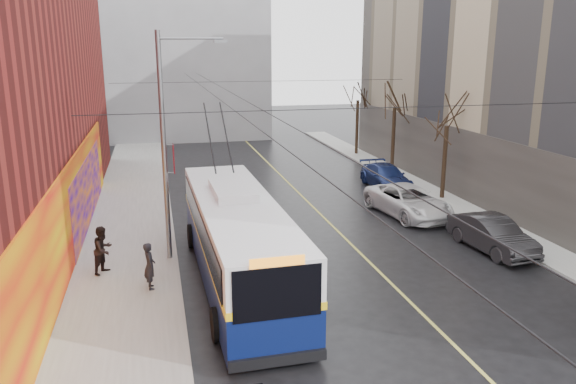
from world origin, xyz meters
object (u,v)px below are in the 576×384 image
(tree_near, at_px, (448,112))
(tree_far, at_px, (358,90))
(pedestrian_a, at_px, (150,266))
(pedestrian_b, at_px, (103,250))
(parked_car_c, at_px, (408,201))
(trolleybus, at_px, (238,238))
(parked_car_b, at_px, (492,234))
(following_car, at_px, (210,182))
(streetlight_pole, at_px, (168,142))
(parked_car_d, at_px, (386,177))
(tree_mid, at_px, (395,96))

(tree_near, relative_size, tree_far, 0.97)
(pedestrian_a, xyz_separation_m, pedestrian_b, (-1.68, 1.86, 0.07))
(parked_car_c, bearing_deg, trolleybus, -155.13)
(parked_car_b, distance_m, pedestrian_b, 15.76)
(tree_near, xyz_separation_m, parked_car_c, (-3.20, -2.36, -4.21))
(following_car, xyz_separation_m, pedestrian_b, (-5.08, -11.34, 0.30))
(streetlight_pole, distance_m, pedestrian_a, 4.91)
(following_car, bearing_deg, tree_near, -27.60)
(tree_near, bearing_deg, streetlight_pole, -158.38)
(parked_car_c, bearing_deg, parked_car_d, 69.99)
(pedestrian_a, bearing_deg, tree_mid, -53.62)
(tree_near, distance_m, following_car, 14.01)
(trolleybus, bearing_deg, tree_mid, 49.35)
(tree_near, relative_size, pedestrian_b, 3.52)
(pedestrian_b, bearing_deg, tree_far, -5.78)
(streetlight_pole, distance_m, tree_far, 25.09)
(trolleybus, bearing_deg, tree_near, 32.70)
(tree_near, height_order, pedestrian_a, tree_near)
(tree_far, distance_m, pedestrian_a, 28.26)
(parked_car_d, xyz_separation_m, pedestrian_a, (-14.05, -12.22, 0.28))
(parked_car_b, distance_m, following_car, 16.25)
(tree_mid, distance_m, following_car, 13.69)
(trolleybus, bearing_deg, following_car, 87.72)
(parked_car_c, bearing_deg, tree_far, 70.83)
(trolleybus, height_order, pedestrian_b, trolleybus)
(pedestrian_a, height_order, pedestrian_b, pedestrian_b)
(parked_car_b, bearing_deg, tree_mid, 77.26)
(parked_car_c, distance_m, following_car, 11.57)
(parked_car_c, xyz_separation_m, parked_car_d, (1.20, 5.69, -0.06))
(pedestrian_a, bearing_deg, tree_near, -69.35)
(pedestrian_a, bearing_deg, parked_car_c, -71.41)
(streetlight_pole, distance_m, trolleybus, 4.71)
(streetlight_pole, height_order, tree_near, streetlight_pole)
(pedestrian_b, bearing_deg, trolleybus, -74.25)
(parked_car_c, height_order, parked_car_d, parked_car_c)
(tree_mid, bearing_deg, streetlight_pole, -139.35)
(streetlight_pole, height_order, pedestrian_a, streetlight_pole)
(following_car, relative_size, pedestrian_a, 2.66)
(tree_mid, relative_size, parked_car_d, 1.37)
(tree_far, height_order, following_car, tree_far)
(pedestrian_a, bearing_deg, trolleybus, -94.11)
(parked_car_b, xyz_separation_m, parked_car_c, (-1.20, 5.60, 0.03))
(tree_mid, relative_size, pedestrian_a, 3.97)
(streetlight_pole, height_order, tree_mid, streetlight_pole)
(tree_near, bearing_deg, tree_far, 90.00)
(parked_car_b, height_order, parked_car_c, parked_car_c)
(tree_near, relative_size, following_car, 1.43)
(streetlight_pole, height_order, parked_car_c, streetlight_pole)
(tree_mid, bearing_deg, pedestrian_b, -141.64)
(parked_car_d, bearing_deg, pedestrian_b, -146.62)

